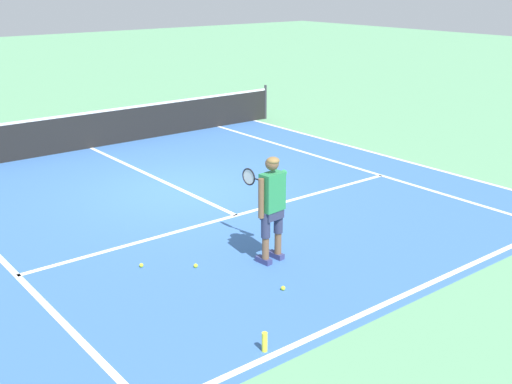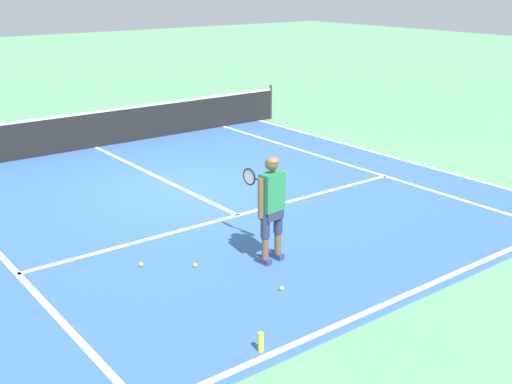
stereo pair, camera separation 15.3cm
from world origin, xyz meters
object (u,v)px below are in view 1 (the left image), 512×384
object	(u,v)px
tennis_ball_near_feet	(283,288)
tennis_ball_by_baseline	(196,266)
water_bottle	(265,342)
tennis_ball_mid_court	(141,265)
tennis_player	(271,202)

from	to	relation	value
tennis_ball_near_feet	tennis_ball_by_baseline	world-z (taller)	same
tennis_ball_near_feet	water_bottle	bearing A→B (deg)	-138.76
tennis_ball_mid_court	tennis_player	bearing A→B (deg)	-31.31
tennis_ball_near_feet	tennis_ball_mid_court	bearing A→B (deg)	122.14
tennis_ball_near_feet	water_bottle	xyz separation A→B (m)	(-1.20, -1.05, 0.09)
tennis_player	water_bottle	size ratio (longest dim) A/B	6.76
tennis_player	tennis_ball_by_baseline	bearing A→B (deg)	154.34
tennis_ball_near_feet	tennis_ball_by_baseline	bearing A→B (deg)	111.99
tennis_player	tennis_ball_mid_court	bearing A→B (deg)	148.69
tennis_ball_mid_court	tennis_ball_by_baseline	bearing A→B (deg)	-39.36
tennis_player	water_bottle	world-z (taller)	tennis_player
tennis_player	water_bottle	distance (m)	2.73
tennis_ball_mid_court	water_bottle	distance (m)	3.00
tennis_ball_by_baseline	water_bottle	xyz separation A→B (m)	(-0.63, -2.46, 0.09)
tennis_ball_by_baseline	water_bottle	world-z (taller)	water_bottle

